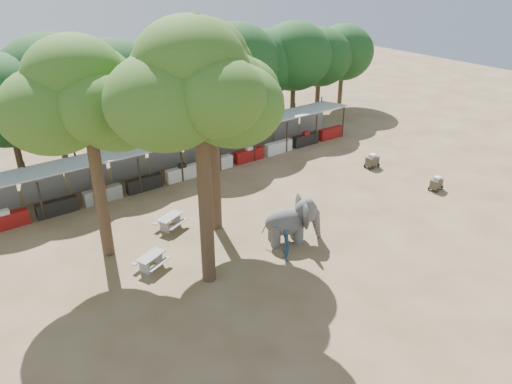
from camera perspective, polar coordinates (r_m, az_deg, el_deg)
ground at (r=26.07m, az=8.40°, el=-7.26°), size 100.00×100.00×0.00m
vendor_stalls at (r=35.45m, az=-7.24°, el=4.25°), size 28.00×2.99×2.80m
yard_tree_left at (r=24.02m, az=-19.37°, el=10.15°), size 7.10×6.90×11.02m
yard_tree_center at (r=20.44m, az=-7.05°, el=11.76°), size 7.10×6.90×12.04m
yard_tree_back at (r=25.43m, az=-5.62°, el=13.07°), size 7.10×6.90×11.36m
backdrop_trees at (r=38.58m, az=-11.52°, el=12.47°), size 46.46×5.95×8.33m
elephant at (r=26.56m, az=4.23°, el=-3.28°), size 3.26×2.59×2.44m
handler at (r=25.13m, az=3.48°, el=-6.01°), size 0.62×0.74×1.74m
picnic_table_near at (r=25.18m, az=-11.92°, el=-7.58°), size 1.87×1.79×0.73m
picnic_table_far at (r=28.41m, az=-9.79°, el=-3.22°), size 1.92×1.84×0.75m
cart_front at (r=34.57m, az=19.92°, el=0.95°), size 1.04×0.76×0.93m
cart_back at (r=36.90m, az=13.15°, el=3.50°), size 1.07×0.74×1.01m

